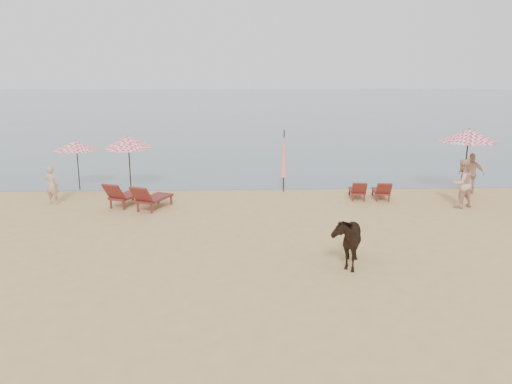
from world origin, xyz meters
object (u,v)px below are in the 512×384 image
lounger_cluster_left (137,196)px  umbrella_closed_right (284,154)px  lounger_cluster_right (370,190)px  umbrella_closed_left (284,155)px  beachgoer_left (52,185)px  beachgoer_right_b (471,174)px  umbrella_open_left_b (128,142)px  umbrella_open_left_a (76,145)px  beachgoer_right_a (462,183)px  cow (346,239)px  umbrella_open_right (469,135)px

lounger_cluster_left → umbrella_closed_right: (5.71, 2.52, 1.15)m
lounger_cluster_right → umbrella_closed_left: (-3.20, 3.12, 0.94)m
beachgoer_left → beachgoer_right_b: beachgoer_right_b is taller
umbrella_open_left_b → beachgoer_right_b: bearing=-10.9°
umbrella_closed_right → beachgoer_right_b: 7.89m
umbrella_open_left_a → beachgoer_right_a: size_ratio=1.18×
lounger_cluster_left → umbrella_closed_right: umbrella_closed_right is taller
umbrella_closed_right → cow: bearing=-83.7°
lounger_cluster_right → umbrella_closed_right: size_ratio=0.63×
umbrella_open_left_a → lounger_cluster_right: bearing=-7.8°
umbrella_open_left_a → beachgoer_right_b: bearing=-2.0°
umbrella_open_left_b → beachgoer_left: size_ratio=1.65×
umbrella_open_left_a → beachgoer_right_a: umbrella_open_left_a is taller
lounger_cluster_left → lounger_cluster_right: lounger_cluster_left is taller
umbrella_open_left_b → beachgoer_right_b: 14.46m
umbrella_closed_right → beachgoer_right_b: size_ratio=1.55×
cow → umbrella_closed_right: bearing=109.0°
umbrella_open_left_b → umbrella_closed_right: 6.57m
lounger_cluster_right → umbrella_open_left_b: umbrella_open_left_b is taller
umbrella_open_left_b → cow: umbrella_open_left_b is taller
umbrella_open_left_a → cow: bearing=-40.5°
umbrella_open_left_a → lounger_cluster_left: bearing=-43.1°
cow → beachgoer_right_b: beachgoer_right_b is taller
umbrella_closed_right → umbrella_closed_left: bearing=85.4°
lounger_cluster_left → cow: size_ratio=1.50×
umbrella_open_left_a → umbrella_closed_left: umbrella_open_left_a is taller
umbrella_open_left_b → umbrella_open_right: size_ratio=0.89×
umbrella_open_left_a → umbrella_closed_right: 8.87m
umbrella_closed_right → cow: umbrella_closed_right is taller
umbrella_closed_right → beachgoer_left: 9.32m
lounger_cluster_right → umbrella_open_left_b: (-9.88, 1.78, 1.77)m
lounger_cluster_left → umbrella_open_left_a: bearing=158.8°
umbrella_open_right → beachgoer_right_b: (0.51, 0.50, -1.67)m
umbrella_open_left_b → cow: (7.47, -8.67, -1.44)m
umbrella_closed_right → beachgoer_left: size_ratio=1.76×
umbrella_closed_left → beachgoer_right_a: size_ratio=1.17×
lounger_cluster_left → cow: (6.64, -5.87, 0.23)m
umbrella_closed_left → beachgoer_left: 9.85m
lounger_cluster_left → umbrella_open_right: size_ratio=0.89×
umbrella_open_right → umbrella_closed_right: size_ratio=1.06×
cow → umbrella_closed_left: bearing=107.3°
cow → beachgoer_right_a: size_ratio=0.91×
lounger_cluster_right → beachgoer_right_b: beachgoer_right_b is taller
beachgoer_right_a → umbrella_open_right: bearing=-134.8°
lounger_cluster_left → beachgoer_left: bearing=-168.4°
umbrella_closed_left → cow: (0.80, -10.00, -0.62)m
lounger_cluster_left → umbrella_closed_right: 6.35m
umbrella_open_right → umbrella_closed_right: (-7.32, 1.09, -0.90)m
lounger_cluster_right → beachgoer_left: (-12.43, -0.27, 0.37)m
lounger_cluster_left → lounger_cluster_right: (9.04, 1.02, -0.10)m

